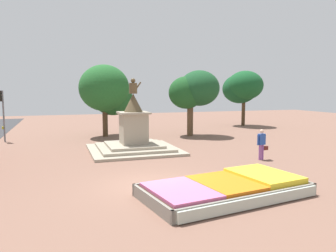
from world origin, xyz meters
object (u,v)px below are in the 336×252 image
at_px(traffic_light_far_corner, 2,107).
at_px(flower_planter, 228,188).
at_px(statue_monument, 134,137).
at_px(pedestrian_with_handbag, 262,143).

bearing_deg(traffic_light_far_corner, flower_planter, -59.51).
bearing_deg(traffic_light_far_corner, statue_monument, -38.67).
xyz_separation_m(traffic_light_far_corner, pedestrian_with_handbag, (14.55, -11.63, -1.66)).
height_order(flower_planter, traffic_light_far_corner, traffic_light_far_corner).
bearing_deg(flower_planter, statue_monument, 97.61).
bearing_deg(pedestrian_with_handbag, statue_monument, 141.39).
relative_size(statue_monument, traffic_light_far_corner, 1.44).
relative_size(flower_planter, traffic_light_far_corner, 1.68).
height_order(statue_monument, pedestrian_with_handbag, statue_monument).
distance_m(statue_monument, pedestrian_with_handbag, 7.82).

